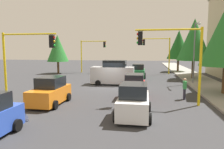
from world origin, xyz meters
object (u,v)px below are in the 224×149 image
object	(u,v)px
traffic_signal_near_left	(173,50)
tree_opposite_side	(58,48)
traffic_signal_near_right	(25,52)
tree_roadside_mid	(194,40)
pedestrian_crossing	(185,88)
tree_roadside_far	(179,45)
delivery_van_silver	(113,73)
traffic_signal_far_right	(91,50)
car_orange	(50,92)
street_lamp_curbside	(195,46)
car_green	(138,71)
traffic_signal_far_left	(159,49)
car_white	(134,102)
car_red	(135,87)

from	to	relation	value
traffic_signal_near_left	tree_opposite_side	world-z (taller)	tree_opposite_side
traffic_signal_near_right	tree_roadside_mid	xyz separation A→B (m)	(-14.00, 15.63, 1.53)
traffic_signal_near_left	pedestrian_crossing	xyz separation A→B (m)	(-1.75, 1.17, -2.96)
tree_opposite_side	tree_roadside_mid	bearing A→B (deg)	79.22
tree_roadside_far	delivery_van_silver	size ratio (longest dim) A/B	1.56
traffic_signal_far_right	pedestrian_crossing	xyz separation A→B (m)	(18.25, 12.52, -3.07)
car_orange	pedestrian_crossing	distance (m)	10.28
street_lamp_curbside	car_green	xyz separation A→B (m)	(-4.92, -6.50, -3.45)
tree_roadside_far	tree_opposite_side	size ratio (longest dim) A/B	1.15
traffic_signal_far_left	car_orange	size ratio (longest dim) A/B	1.55
traffic_signal_far_left	car_white	world-z (taller)	traffic_signal_far_left
traffic_signal_far_left	tree_opposite_side	bearing A→B (deg)	-83.19
traffic_signal_far_right	car_red	xyz separation A→B (m)	(18.29, 8.60, -3.08)
pedestrian_crossing	delivery_van_silver	bearing A→B (deg)	-132.84
street_lamp_curbside	car_green	size ratio (longest dim) A/B	1.70
traffic_signal_near_left	tree_roadside_mid	xyz separation A→B (m)	(-14.00, 4.34, 1.42)
tree_roadside_mid	traffic_signal_far_left	bearing A→B (deg)	-144.62
car_orange	car_white	distance (m)	6.39
tree_roadside_mid	delivery_van_silver	distance (m)	12.25
pedestrian_crossing	tree_opposite_side	bearing A→B (deg)	-132.34
traffic_signal_far_left	tree_roadside_far	distance (m)	5.54
street_lamp_curbside	tree_roadside_mid	xyz separation A→B (m)	(-4.39, 0.80, 0.94)
car_green	pedestrian_crossing	distance (m)	13.43
tree_opposite_side	car_orange	size ratio (longest dim) A/B	1.69
car_red	delivery_van_silver	bearing A→B (deg)	-155.90
street_lamp_curbside	delivery_van_silver	size ratio (longest dim) A/B	1.46
traffic_signal_near_right	car_white	size ratio (longest dim) A/B	1.37
delivery_van_silver	pedestrian_crossing	bearing A→B (deg)	47.16
traffic_signal_near_left	tree_roadside_mid	distance (m)	14.73
car_red	car_green	xyz separation A→B (m)	(-12.82, -0.20, 0.00)
street_lamp_curbside	pedestrian_crossing	distance (m)	8.90
traffic_signal_far_left	car_white	bearing A→B (deg)	-6.40
traffic_signal_near_left	car_white	distance (m)	5.04
street_lamp_curbside	tree_roadside_mid	world-z (taller)	tree_roadside_mid
traffic_signal_near_right	car_orange	bearing A→B (deg)	63.19
traffic_signal_far_right	car_white	xyz separation A→B (m)	(23.20, 8.83, -3.08)
traffic_signal_far_left	street_lamp_curbside	bearing A→B (deg)	18.42
traffic_signal_far_right	car_red	world-z (taller)	traffic_signal_far_right
pedestrian_crossing	traffic_signal_near_left	bearing A→B (deg)	-33.84
tree_opposite_side	car_green	world-z (taller)	tree_opposite_side
tree_opposite_side	car_orange	world-z (taller)	tree_opposite_side
traffic_signal_near_left	delivery_van_silver	xyz separation A→B (m)	(-8.00, -5.57, -2.58)
traffic_signal_near_right	car_green	bearing A→B (deg)	150.15
traffic_signal_far_right	street_lamp_curbside	world-z (taller)	street_lamp_curbside
street_lamp_curbside	tree_roadside_mid	bearing A→B (deg)	169.67
car_green	delivery_van_silver	bearing A→B (deg)	-21.79
street_lamp_curbside	car_red	xyz separation A→B (m)	(7.90, -6.29, -3.45)
car_white	pedestrian_crossing	bearing A→B (deg)	143.27
traffic_signal_far_right	street_lamp_curbside	bearing A→B (deg)	55.09
car_red	car_green	distance (m)	12.82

